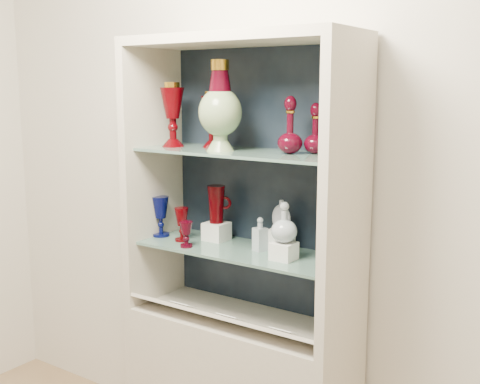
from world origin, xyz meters
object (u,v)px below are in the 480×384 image
Objects in this scene: pedestal_lamp_left at (173,115)px; clear_square_bottle at (260,234)px; ruby_goblet_tall at (182,224)px; flat_flask at (281,214)px; ruby_goblet_small at (186,234)px; ruby_decanter_b at (315,127)px; cobalt_goblet at (161,216)px; pedestal_lamp_right at (212,119)px; ruby_decanter_a at (290,122)px; enamel_urn at (220,106)px; lidded_bowl at (336,146)px; ruby_pitcher at (216,204)px; clear_round_decanter at (284,223)px; cameo_medallion at (332,216)px.

clear_square_bottle is at bearing 4.98° from pedestal_lamp_left.
ruby_goblet_tall is 1.16× the size of flat_flask.
ruby_goblet_tall is 1.35× the size of ruby_goblet_small.
cobalt_goblet is at bearing -172.14° from ruby_decanter_b.
ruby_decanter_a reaches higher than pedestal_lamp_right.
cobalt_goblet is (-0.74, -0.10, -0.43)m from ruby_decanter_b.
flat_flask is (0.22, 0.13, -0.45)m from enamel_urn.
cobalt_goblet is 0.60m from flat_flask.
lidded_bowl is 0.78m from ruby_goblet_small.
ruby_decanter_b is at bearing 8.15° from pedestal_lamp_left.
ruby_goblet_tall is at bearing -159.35° from ruby_pitcher.
ruby_decanter_a is 0.10m from ruby_decanter_b.
flat_flask is at bearing -16.80° from ruby_pitcher.
ruby_goblet_small is 0.46m from clear_round_decanter.
cameo_medallion is at bearing 118.28° from lidded_bowl.
ruby_pitcher is at bearing 24.05° from pedestal_lamp_left.
lidded_bowl reaches higher than cobalt_goblet.
ruby_goblet_tall is (-0.74, -0.00, -0.39)m from lidded_bowl.
ruby_goblet_small is 0.21m from ruby_pitcher.
pedestal_lamp_right is at bearing -177.45° from ruby_decanter_b.
ruby_pitcher is 1.07× the size of clear_round_decanter.
ruby_goblet_small is 0.67× the size of ruby_pitcher.
pedestal_lamp_right is 0.38m from ruby_pitcher.
cobalt_goblet is 0.67m from clear_round_decanter.
cobalt_goblet is at bearing 178.78° from ruby_pitcher.
ruby_goblet_small is at bearing -32.79° from pedestal_lamp_left.
pedestal_lamp_left is 0.44m from ruby_pitcher.
lidded_bowl is 0.33m from cameo_medallion.
ruby_decanter_b is 1.48× the size of clear_square_bottle.
pedestal_lamp_right is 1.61× the size of ruby_goblet_tall.
ruby_pitcher is at bearing 40.61° from ruby_goblet_tall.
enamel_urn is 0.31m from ruby_decanter_a.
ruby_goblet_tall is at bearing -170.95° from clear_square_bottle.
ruby_decanter_a is 0.50m from clear_square_bottle.
ruby_decanter_a reaches higher than ruby_goblet_small.
ruby_goblet_small is at bearing -170.60° from clear_round_decanter.
enamel_urn reaches higher than flat_flask.
ruby_goblet_tall is at bearing -159.57° from flat_flask.
cameo_medallion is at bearing 17.10° from enamel_urn.
ruby_goblet_small is at bearing -175.79° from cameo_medallion.
cameo_medallion is at bearing 13.62° from clear_square_bottle.
ruby_decanter_b is 0.76m from ruby_goblet_tall.
pedestal_lamp_right reaches higher than ruby_goblet_tall.
ruby_goblet_tall is at bearing -179.74° from clear_round_decanter.
pedestal_lamp_right is 1.87× the size of flat_flask.
pedestal_lamp_left reaches higher than lidded_bowl.
ruby_decanter_b is at bearing 36.52° from ruby_decanter_a.
ruby_decanter_a is 0.80m from cobalt_goblet.
pedestal_lamp_left is 1.10× the size of ruby_decanter_a.
pedestal_lamp_left is at bearing -176.59° from ruby_decanter_a.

